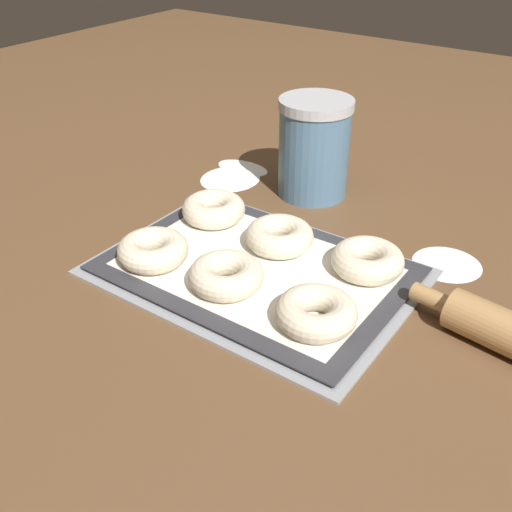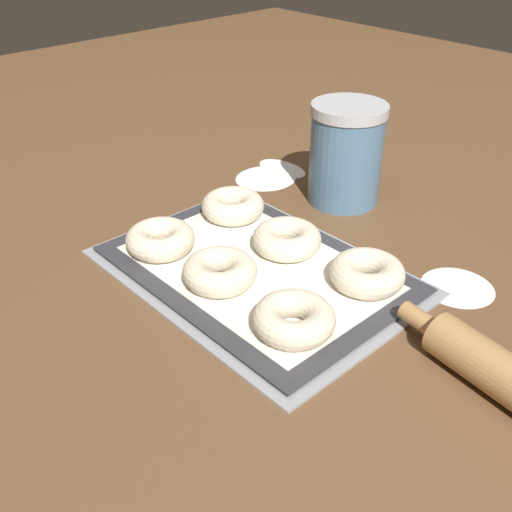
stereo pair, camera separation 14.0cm
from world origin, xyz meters
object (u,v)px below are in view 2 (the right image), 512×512
object	(u,v)px
baking_tray	(256,271)
flour_canister	(346,154)
bagel_front_center	(220,271)
bagel_back_left	(233,206)
bagel_front_left	(160,239)
bagel_front_right	(294,319)
bagel_back_center	(287,239)
bagel_back_right	(367,273)

from	to	relation	value
baking_tray	flour_canister	world-z (taller)	flour_canister
baking_tray	bagel_front_center	bearing A→B (deg)	-94.39
flour_canister	bagel_back_left	bearing A→B (deg)	-109.53
bagel_front_left	flour_canister	world-z (taller)	flour_canister
bagel_front_left	bagel_front_right	distance (m)	0.25
bagel_front_center	bagel_back_center	distance (m)	0.12
baking_tray	flour_canister	bearing A→B (deg)	104.18
bagel_front_left	flour_canister	bearing A→B (deg)	79.85
baking_tray	bagel_back_center	distance (m)	0.07
baking_tray	bagel_back_left	distance (m)	0.15
flour_canister	bagel_back_right	bearing A→B (deg)	-43.18
bagel_back_left	bagel_back_center	size ratio (longest dim) A/B	1.00
baking_tray	bagel_back_center	world-z (taller)	bagel_back_center
bagel_front_left	bagel_back_center	distance (m)	0.18
bagel_front_center	bagel_back_center	bearing A→B (deg)	89.36
baking_tray	bagel_front_left	bearing A→B (deg)	-150.73
bagel_front_center	bagel_front_right	xyz separation A→B (m)	(0.13, -0.00, 0.00)
baking_tray	bagel_front_center	world-z (taller)	bagel_front_center
bagel_front_center	bagel_back_right	xyz separation A→B (m)	(0.13, 0.14, 0.00)
baking_tray	bagel_back_left	world-z (taller)	bagel_back_left
bagel_back_left	bagel_front_right	bearing A→B (deg)	-26.92
bagel_back_center	bagel_back_right	xyz separation A→B (m)	(0.13, 0.01, 0.00)
bagel_front_left	bagel_back_right	bearing A→B (deg)	30.28
bagel_front_center	flour_canister	bearing A→B (deg)	100.80
bagel_back_left	bagel_back_right	xyz separation A→B (m)	(0.26, 0.01, 0.00)
bagel_back_center	bagel_front_center	bearing A→B (deg)	-90.64
baking_tray	bagel_back_right	distance (m)	0.15
baking_tray	bagel_back_center	xyz separation A→B (m)	(-0.00, 0.06, 0.02)
bagel_front_right	flour_canister	bearing A→B (deg)	121.44
baking_tray	bagel_back_right	world-z (taller)	bagel_back_right
bagel_front_right	bagel_back_center	size ratio (longest dim) A/B	1.00
baking_tray	bagel_back_left	bearing A→B (deg)	151.17
flour_canister	bagel_front_left	bearing A→B (deg)	-100.15
bagel_back_center	bagel_back_right	world-z (taller)	same
bagel_front_right	flour_canister	world-z (taller)	flour_canister
baking_tray	flour_canister	distance (m)	0.27
bagel_front_right	flour_canister	distance (m)	0.37
bagel_back_center	flour_canister	xyz separation A→B (m)	(-0.06, 0.19, 0.05)
bagel_front_left	bagel_back_left	size ratio (longest dim) A/B	1.00
bagel_front_right	flour_canister	xyz separation A→B (m)	(-0.19, 0.31, 0.05)
bagel_back_right	flour_canister	size ratio (longest dim) A/B	0.59
bagel_front_right	bagel_back_left	bearing A→B (deg)	153.08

